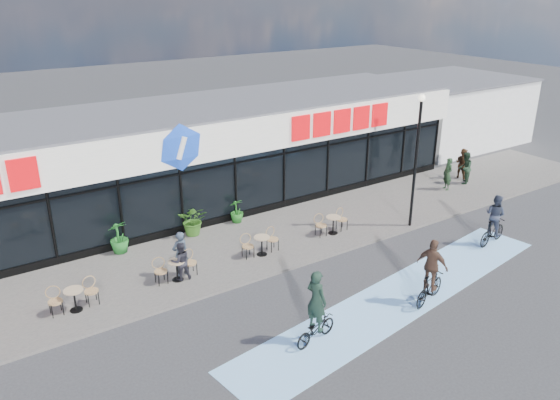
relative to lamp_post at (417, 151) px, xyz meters
name	(u,v)px	position (x,y,z in m)	size (l,w,h in m)	color
ground	(276,313)	(-8.31, -2.30, -3.38)	(120.00, 120.00, 0.00)	#28282B
sidewalk	(211,256)	(-8.31, 2.20, -3.33)	(44.00, 5.00, 0.10)	#57534D
bike_lane	(402,296)	(-4.31, -3.80, -3.38)	(14.00, 2.20, 0.01)	#78AFE2
building	(153,163)	(-8.31, 7.63, -1.05)	(30.60, 6.57, 4.75)	black
neighbour_building	(447,110)	(12.19, 8.70, -1.32)	(9.20, 7.20, 4.11)	silver
lamp_post	(417,151)	(0.00, 0.00, 0.00)	(0.28, 0.28, 5.58)	black
bistro_set_2	(74,296)	(-13.56, 1.27, -2.83)	(1.54, 0.62, 0.90)	tan
bistro_set_3	(176,267)	(-10.12, 1.27, -2.83)	(1.54, 0.62, 0.90)	tan
bistro_set_4	(261,243)	(-6.68, 1.27, -2.83)	(1.54, 0.62, 0.90)	tan
bistro_set_5	(332,222)	(-3.24, 1.27, -2.83)	(1.54, 0.62, 0.90)	tan
potted_plant_left	(119,237)	(-11.09, 4.37, -2.65)	(0.71, 0.71, 1.27)	#18551C
potted_plant_mid	(193,220)	(-8.04, 4.25, -2.64)	(1.16, 1.01, 1.29)	#2A5418
potted_plant_right	(237,211)	(-5.96, 4.39, -2.77)	(0.58, 0.58, 1.03)	#185117
patron_left	(180,254)	(-9.86, 1.42, -2.45)	(0.61, 0.40, 1.67)	#2A3542
patron_right	(181,261)	(-9.98, 1.15, -2.59)	(0.68, 0.53, 1.39)	black
pedestrian_a	(448,174)	(4.75, 2.11, -2.47)	(0.59, 0.39, 1.62)	#1B311C
pedestrian_b	(462,163)	(6.80, 2.89, -2.48)	(0.78, 0.61, 1.60)	#3F2716
pedestrian_c	(465,168)	(6.19, 2.22, -2.46)	(0.80, 0.63, 1.66)	black
cyclist_a	(431,277)	(-3.82, -4.51, -2.48)	(1.82, 1.12, 2.23)	black
cyclist_b	(494,224)	(1.55, -2.91, -2.52)	(1.81, 0.87, 2.08)	black
cyclist_c	(316,317)	(-8.17, -4.16, -2.55)	(1.65, 0.86, 2.30)	black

